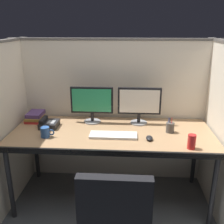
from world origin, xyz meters
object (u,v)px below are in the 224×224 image
desk_phone (49,124)px  soda_can (192,142)px  keyboard_main (113,135)px  book_stack (35,117)px  computer_mouse (149,138)px  desk (112,137)px  pen_cup (170,127)px  coffee_mug (45,132)px  monitor_left (92,102)px  monitor_right (139,103)px

desk_phone → soda_can: 1.36m
keyboard_main → book_stack: bearing=157.6°
computer_mouse → desk: bearing=156.6°
desk_phone → pen_cup: 1.18m
pen_cup → computer_mouse: bearing=-138.0°
desk → pen_cup: pen_cup is taller
desk → computer_mouse: size_ratio=19.79×
coffee_mug → pen_cup: bearing=9.3°
soda_can → pen_cup: 0.35m
monitor_left → desk_phone: 0.48m
soda_can → coffee_mug: bearing=173.5°
desk → monitor_right: bearing=43.3°
desk → pen_cup: (0.55, 0.04, 0.10)m
monitor_left → soda_can: size_ratio=3.52×
coffee_mug → monitor_left: bearing=47.2°
desk → coffee_mug: bearing=-165.7°
monitor_left → computer_mouse: 0.71m
keyboard_main → computer_mouse: (0.32, -0.05, 0.01)m
book_stack → keyboard_main: bearing=-22.4°
book_stack → pen_cup: size_ratio=1.50×
soda_can → monitor_left: bearing=148.7°
monitor_right → book_stack: 1.10m
monitor_left → monitor_right: (0.48, -0.00, 0.00)m
computer_mouse → pen_cup: pen_cup is taller
monitor_left → book_stack: (-0.61, 0.00, -0.17)m
monitor_right → soda_can: monitor_right is taller
keyboard_main → computer_mouse: computer_mouse is taller
desk → monitor_left: monitor_left is taller
desk → keyboard_main: keyboard_main is taller
monitor_right → keyboard_main: size_ratio=1.00×
desk → soda_can: bearing=-23.5°
keyboard_main → pen_cup: size_ratio=2.86×
coffee_mug → desk_phone: bearing=100.3°
monitor_right → computer_mouse: (0.08, -0.40, -0.20)m
monitor_left → book_stack: bearing=179.6°
monitor_left → desk_phone: (-0.41, -0.16, -0.18)m
soda_can → pen_cup: pen_cup is taller
computer_mouse → pen_cup: 0.28m
monitor_left → coffee_mug: monitor_left is taller
monitor_left → keyboard_main: (0.24, -0.34, -0.20)m
coffee_mug → computer_mouse: bearing=0.1°
monitor_right → desk_phone: monitor_right is taller
desk_phone → book_stack: 0.25m
desk → keyboard_main: bearing=-76.7°
monitor_right → soda_can: 0.70m
computer_mouse → desk_phone: desk_phone is taller
desk → book_stack: bearing=162.9°
desk_phone → coffee_mug: size_ratio=1.51×
monitor_right → coffee_mug: bearing=-154.9°
monitor_left → soda_can: monitor_left is taller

